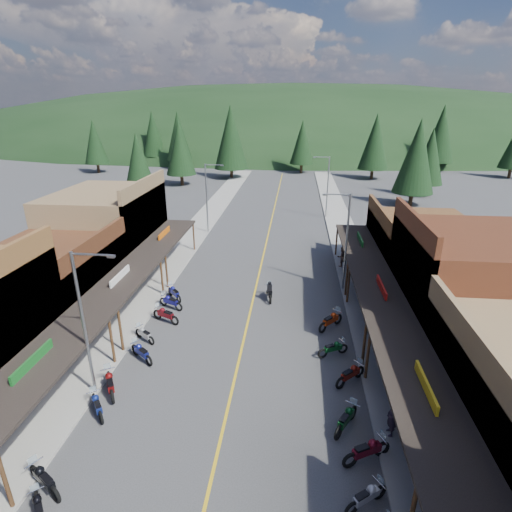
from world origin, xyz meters
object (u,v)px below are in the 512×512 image
(pine_1, at_px, (178,136))
(bike_west_4, at_px, (97,404))
(bike_west_8, at_px, (166,314))
(bike_east_5, at_px, (346,418))
(pine_3, at_px, (302,142))
(pine_4, at_px, (375,142))
(bike_west_10, at_px, (174,292))
(bike_west_3, at_px, (44,479))
(bike_east_8, at_px, (331,320))
(pine_11, at_px, (417,156))
(rider_on_bike, at_px, (270,292))
(shop_east_3, at_px, (419,250))
(pine_7, at_px, (153,134))
(pine_2, at_px, (231,137))
(shop_east_2, at_px, (465,288))
(shop_west_3, at_px, (110,229))
(bike_east_3, at_px, (366,496))
(pine_5, at_px, (441,134))
(bike_east_7, at_px, (333,348))
(bike_west_7, at_px, (145,334))
(bike_east_6, at_px, (350,373))
(pedestrian_east_a, at_px, (392,418))
(streetlight_3, at_px, (327,184))
(bike_west_2, at_px, (39,508))
(pedestrian_east_b, at_px, (342,257))
(bike_west_5, at_px, (110,383))
(bike_west_9, at_px, (171,301))
(bike_west_6, at_px, (141,352))
(streetlight_1, at_px, (208,195))
(pine_8, at_px, (138,159))
(pine_9, at_px, (430,156))
(shop_west_2, at_px, (52,283))
(streetlight_2, at_px, (345,238))

(pine_1, height_order, bike_west_4, pine_1)
(bike_west_8, bearing_deg, bike_east_5, -102.14)
(pine_3, height_order, pine_4, pine_4)
(bike_west_10, bearing_deg, pine_1, 64.23)
(bike_west_3, distance_m, bike_east_8, 18.03)
(pine_11, xyz_separation_m, rider_on_bike, (-18.73, -32.30, -6.54))
(pine_1, height_order, pine_3, pine_1)
(shop_east_3, bearing_deg, pine_7, 125.27)
(pine_4, bearing_deg, pine_2, -175.91)
(pine_11, bearing_deg, shop_east_2, -99.72)
(shop_west_3, height_order, pine_11, pine_11)
(bike_east_3, height_order, bike_east_8, bike_east_8)
(pine_5, distance_m, bike_east_7, 78.98)
(bike_west_7, bearing_deg, shop_west_3, 66.15)
(bike_east_6, height_order, pedestrian_east_a, pedestrian_east_a)
(streetlight_3, height_order, bike_west_2, streetlight_3)
(rider_on_bike, bearing_deg, bike_east_7, -67.06)
(pine_3, distance_m, bike_east_3, 77.25)
(pine_2, distance_m, bike_west_3, 70.04)
(pine_3, distance_m, rider_on_bike, 60.64)
(pine_3, xyz_separation_m, pedestrian_east_b, (3.43, -53.23, -5.39))
(pine_7, relative_size, bike_west_5, 5.45)
(pine_3, relative_size, pine_5, 0.79)
(shop_west_3, relative_size, bike_east_6, 5.04)
(bike_west_5, relative_size, bike_west_9, 1.08)
(shop_west_3, xyz_separation_m, bike_west_6, (8.05, -14.21, -2.91))
(streetlight_1, xyz_separation_m, pedestrian_east_b, (14.38, -9.23, -3.36))
(pine_8, bearing_deg, pedestrian_east_b, -42.78)
(pine_4, height_order, bike_east_7, pine_4)
(pine_2, bearing_deg, pine_9, -20.92)
(pine_9, distance_m, bike_east_6, 52.19)
(bike_west_3, bearing_deg, bike_east_3, -55.93)
(pine_4, relative_size, bike_west_9, 5.87)
(bike_west_6, xyz_separation_m, rider_on_bike, (7.00, 8.61, 0.04))
(pine_3, relative_size, bike_west_5, 4.80)
(pedestrian_east_b, bearing_deg, pedestrian_east_a, 59.26)
(shop_west_2, relative_size, pine_9, 1.01)
(streetlight_2, distance_m, pedestrian_east_b, 5.85)
(bike_west_6, height_order, bike_west_7, bike_west_6)
(pine_4, xyz_separation_m, bike_west_7, (-24.30, -60.90, -6.70))
(rider_on_bike, bearing_deg, shop_west_3, 151.00)
(bike_west_2, relative_size, bike_west_3, 0.85)
(bike_west_8, xyz_separation_m, bike_west_10, (-0.41, 3.45, -0.03))
(bike_west_9, height_order, pedestrian_east_a, pedestrian_east_a)
(bike_east_6, relative_size, pedestrian_east_a, 1.16)
(bike_west_6, relative_size, bike_west_9, 1.00)
(pine_7, height_order, pedestrian_east_a, pine_7)
(bike_west_3, bearing_deg, pine_11, 3.45)
(bike_west_8, bearing_deg, pine_9, -9.29)
(shop_east_2, distance_m, shop_east_3, 9.65)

